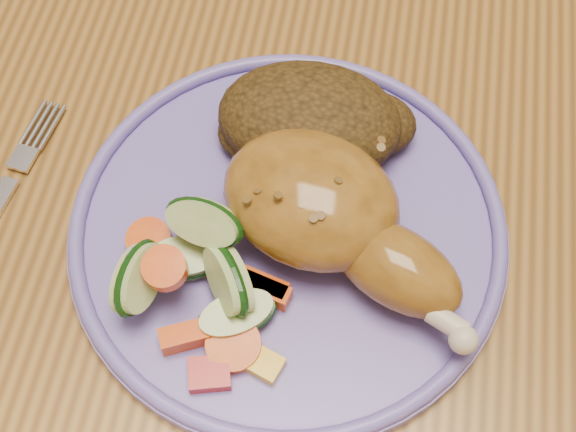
{
  "coord_description": "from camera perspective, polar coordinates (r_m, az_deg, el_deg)",
  "views": [
    {
      "loc": [
        0.02,
        -0.35,
        1.22
      ],
      "look_at": [
        -0.02,
        -0.11,
        0.78
      ],
      "focal_mm": 50.0,
      "sensor_mm": 36.0,
      "label": 1
    }
  ],
  "objects": [
    {
      "name": "chicken_leg",
      "position": [
        0.49,
        3.09,
        0.06
      ],
      "size": [
        0.18,
        0.14,
        0.06
      ],
      "color": "#96641F",
      "rests_on": "plate"
    },
    {
      "name": "rice_pilaf",
      "position": [
        0.53,
        1.83,
        6.77
      ],
      "size": [
        0.13,
        0.09,
        0.05
      ],
      "color": "#412D10",
      "rests_on": "plate"
    },
    {
      "name": "vegetable_pile",
      "position": [
        0.48,
        -6.24,
        -4.48
      ],
      "size": [
        0.11,
        0.12,
        0.06
      ],
      "color": "#A50A05",
      "rests_on": "plate"
    },
    {
      "name": "plate_rim",
      "position": [
        0.51,
        0.0,
        -0.54
      ],
      "size": [
        0.28,
        0.28,
        0.01
      ],
      "primitive_type": "torus",
      "color": "#6A5BB6",
      "rests_on": "plate"
    },
    {
      "name": "ground",
      "position": [
        1.27,
        1.85,
        -12.89
      ],
      "size": [
        4.0,
        4.0,
        0.0
      ],
      "primitive_type": "plane",
      "color": "brown",
      "rests_on": "ground"
    },
    {
      "name": "plate",
      "position": [
        0.52,
        0.0,
        -1.12
      ],
      "size": [
        0.28,
        0.28,
        0.01
      ],
      "primitive_type": "cylinder",
      "color": "#6A5BB6",
      "rests_on": "dining_table"
    },
    {
      "name": "dining_table",
      "position": [
        0.65,
        3.51,
        3.59
      ],
      "size": [
        0.9,
        1.4,
        0.75
      ],
      "color": "olive",
      "rests_on": "ground"
    }
  ]
}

